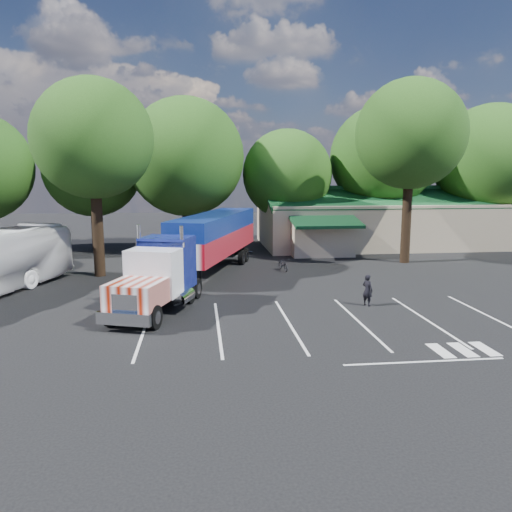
{
  "coord_description": "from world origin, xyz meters",
  "views": [
    {
      "loc": [
        -3.97,
        -27.22,
        6.68
      ],
      "look_at": [
        -0.74,
        0.76,
        2.0
      ],
      "focal_mm": 35.0,
      "sensor_mm": 36.0,
      "label": 1
    }
  ],
  "objects": [
    {
      "name": "event_hall",
      "position": [
        13.74,
        17.81,
        2.21
      ],
      "size": [
        24.2,
        14.12,
        5.55
      ],
      "color": "tan",
      "rests_on": "ground"
    },
    {
      "name": "woman",
      "position": [
        4.5,
        -3.31,
        0.81
      ],
      "size": [
        0.66,
        0.71,
        1.62
      ],
      "primitive_type": "imported",
      "rotation": [
        0.0,
        0.0,
        2.18
      ],
      "color": "black",
      "rests_on": "ground"
    },
    {
      "name": "bicycle",
      "position": [
        1.8,
        6.31,
        0.45
      ],
      "size": [
        0.89,
        1.78,
        0.89
      ],
      "primitive_type": "imported",
      "rotation": [
        0.0,
        0.0,
        0.18
      ],
      "color": "black",
      "rests_on": "ground"
    },
    {
      "name": "tree_near_right",
      "position": [
        11.5,
        8.5,
        9.46
      ],
      "size": [
        8.0,
        8.0,
        13.5
      ],
      "color": "black",
      "rests_on": "ground"
    },
    {
      "name": "tree_row_e",
      "position": [
        13.0,
        18.0,
        8.09
      ],
      "size": [
        9.6,
        9.6,
        12.9
      ],
      "color": "black",
      "rests_on": "ground"
    },
    {
      "name": "ground",
      "position": [
        0.0,
        0.0,
        0.0
      ],
      "size": [
        120.0,
        120.0,
        0.0
      ],
      "primitive_type": "plane",
      "color": "black",
      "rests_on": "ground"
    },
    {
      "name": "semi_truck",
      "position": [
        -3.72,
        3.76,
        2.36
      ],
      "size": [
        8.69,
        19.65,
        4.17
      ],
      "rotation": [
        0.0,
        0.0,
        -0.33
      ],
      "color": "black",
      "rests_on": "ground"
    },
    {
      "name": "tree_row_d",
      "position": [
        4.0,
        17.5,
        6.58
      ],
      "size": [
        8.0,
        8.0,
        10.6
      ],
      "color": "black",
      "rests_on": "ground"
    },
    {
      "name": "tree_near_left",
      "position": [
        -10.5,
        6.0,
        8.81
      ],
      "size": [
        7.6,
        7.6,
        12.65
      ],
      "color": "black",
      "rests_on": "ground"
    },
    {
      "name": "tree_row_c",
      "position": [
        -5.0,
        16.2,
        8.04
      ],
      "size": [
        10.0,
        10.0,
        13.05
      ],
      "color": "black",
      "rests_on": "ground"
    },
    {
      "name": "tree_row_f",
      "position": [
        23.0,
        16.8,
        7.79
      ],
      "size": [
        10.4,
        10.4,
        13.0
      ],
      "color": "black",
      "rests_on": "ground"
    },
    {
      "name": "silver_sedan",
      "position": [
        12.0,
        14.0,
        0.7
      ],
      "size": [
        4.48,
        2.84,
        1.39
      ],
      "primitive_type": "imported",
      "rotation": [
        0.0,
        0.0,
        1.22
      ],
      "color": "#A9ABB1",
      "rests_on": "ground"
    },
    {
      "name": "tree_row_b",
      "position": [
        -13.0,
        17.8,
        7.13
      ],
      "size": [
        8.4,
        8.4,
        11.35
      ],
      "color": "black",
      "rests_on": "ground"
    }
  ]
}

